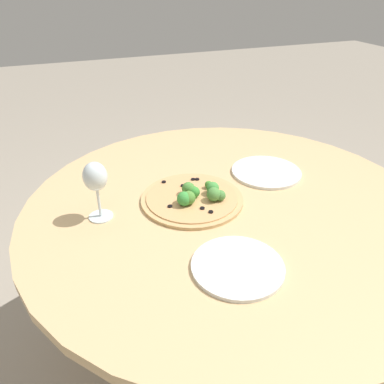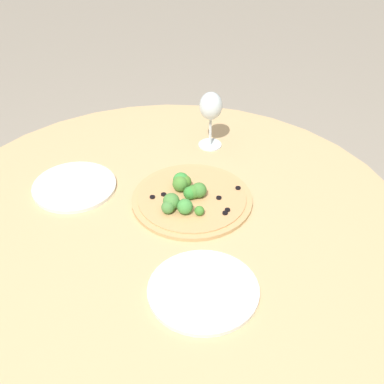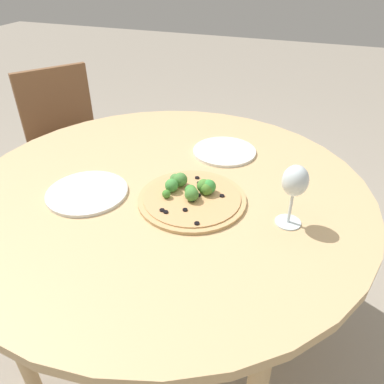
% 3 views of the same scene
% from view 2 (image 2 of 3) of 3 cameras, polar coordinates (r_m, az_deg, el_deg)
% --- Properties ---
extents(dining_table, '(1.25, 1.25, 0.76)m').
position_cam_2_polar(dining_table, '(1.37, -2.73, -5.52)').
color(dining_table, tan).
rests_on(dining_table, ground_plane).
extents(pizza, '(0.32, 0.32, 0.06)m').
position_cam_2_polar(pizza, '(1.39, -0.25, -0.55)').
color(pizza, tan).
rests_on(pizza, dining_table).
extents(wine_glass, '(0.07, 0.07, 0.18)m').
position_cam_2_polar(wine_glass, '(1.56, 2.02, 8.92)').
color(wine_glass, silver).
rests_on(wine_glass, dining_table).
extents(plate_near, '(0.22, 0.22, 0.01)m').
position_cam_2_polar(plate_near, '(1.47, -12.45, 0.59)').
color(plate_near, silver).
rests_on(plate_near, dining_table).
extents(plate_far, '(0.24, 0.24, 0.01)m').
position_cam_2_polar(plate_far, '(1.16, 1.21, -10.45)').
color(plate_far, silver).
rests_on(plate_far, dining_table).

